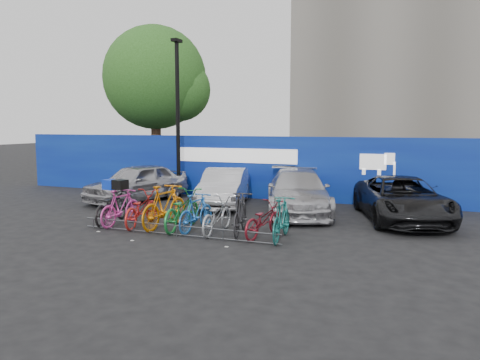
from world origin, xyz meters
The scene contains 21 objects.
ground centered at (0.00, 0.00, 0.00)m, with size 100.00×100.00×0.00m, color black.
hoarding centered at (0.01, 6.00, 1.20)m, with size 22.00×0.18×2.40m.
tree centered at (-6.77, 10.06, 5.07)m, with size 5.40×5.20×7.80m.
lamppost centered at (-3.20, 5.40, 3.27)m, with size 0.25×0.50×6.11m.
bike_rack centered at (0.00, -0.60, 0.16)m, with size 5.60×0.03×0.30m.
car_0 centered at (-4.03, 3.71, 0.70)m, with size 1.66×4.12×1.40m, color #A3A3A8.
car_1 centered at (-0.64, 4.02, 0.65)m, with size 1.38×3.95×1.30m, color silver.
car_2 centered at (2.09, 3.68, 0.69)m, with size 1.93×4.74×1.38m, color #B5B5BA.
car_3 centered at (5.28, 3.55, 0.65)m, with size 2.16×4.69×1.30m, color black.
bike_0 centered at (-2.54, 0.14, 0.49)m, with size 0.66×1.88×0.99m, color black.
bike_1 centered at (-2.10, -0.01, 0.52)m, with size 0.49×1.72×1.04m, color #DF40A5.
bike_2 centered at (-1.51, 0.10, 0.50)m, with size 0.66×1.89×0.99m, color red.
bike_3 centered at (-0.77, 0.14, 0.61)m, with size 0.57×2.02×1.21m, color orange.
bike_4 centered at (-0.25, 0.17, 0.54)m, with size 0.71×2.05×1.08m, color #1B8034.
bike_5 centered at (0.21, 0.11, 0.51)m, with size 0.48×1.70×1.02m, color blue.
bike_6 centered at (0.82, 0.09, 0.47)m, with size 0.62×1.78×0.94m, color #9B9EA2.
bike_7 centered at (1.46, 0.16, 0.55)m, with size 0.52×1.83×1.10m, color #2A2A2D.
bike_8 centered at (2.11, 0.12, 0.45)m, with size 0.60×1.72×0.90m, color maroon.
bike_9 centered at (2.62, -0.02, 0.54)m, with size 0.51×1.79×1.08m, color #196963.
cargo_crate centered at (-2.54, 0.14, 1.13)m, with size 0.40×0.30×0.28m, color #0C2EB9.
cargo_topcase centered at (-2.10, -0.01, 1.17)m, with size 0.36×0.32×0.27m, color black.
Camera 1 is at (5.75, -10.93, 2.85)m, focal length 35.00 mm.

